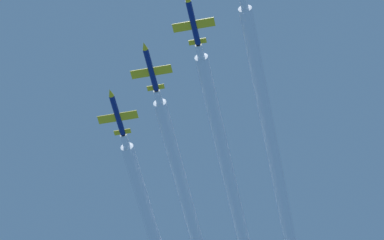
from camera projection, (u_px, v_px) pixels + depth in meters
name	position (u px, v px, depth m)	size (l,w,h in m)	color
jet_second_echelon	(193.00, 21.00, 180.66)	(7.40, 10.77, 2.59)	navy
jet_third_echelon	(151.00, 68.00, 185.28)	(7.40, 10.77, 2.59)	navy
jet_fourth_echelon	(117.00, 114.00, 190.14)	(7.40, 10.77, 2.59)	navy
smoke_trail_lead	(279.00, 184.00, 205.75)	(2.47, 88.96, 2.47)	white
smoke_trail_second_echelon	(232.00, 190.00, 204.28)	(2.47, 69.36, 2.47)	white
smoke_trail_third_echelon	(195.00, 234.00, 209.86)	(2.47, 72.57, 2.47)	white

